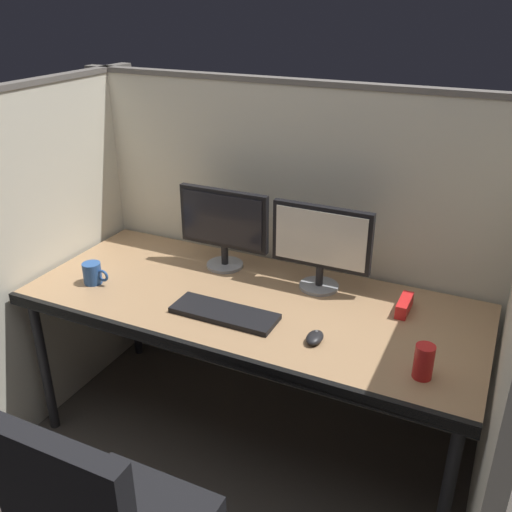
{
  "coord_description": "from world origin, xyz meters",
  "views": [
    {
      "loc": [
        0.9,
        -1.55,
        1.91
      ],
      "look_at": [
        0.0,
        0.35,
        0.92
      ],
      "focal_mm": 39.79,
      "sensor_mm": 36.0,
      "label": 1
    }
  ],
  "objects_px": {
    "monitor_right": "(321,242)",
    "red_stapler": "(404,305)",
    "desk": "(250,311)",
    "soda_can": "(424,362)",
    "monitor_left": "(224,223)",
    "keyboard_main": "(224,313)",
    "computer_mouse": "(315,338)",
    "coffee_mug": "(93,273)"
  },
  "relations": [
    {
      "from": "desk",
      "to": "soda_can",
      "type": "relative_size",
      "value": 15.57
    },
    {
      "from": "keyboard_main",
      "to": "soda_can",
      "type": "bearing_deg",
      "value": -4.72
    },
    {
      "from": "desk",
      "to": "coffee_mug",
      "type": "xyz_separation_m",
      "value": [
        -0.69,
        -0.15,
        0.1
      ]
    },
    {
      "from": "monitor_left",
      "to": "red_stapler",
      "type": "xyz_separation_m",
      "value": [
        0.84,
        -0.05,
        -0.19
      ]
    },
    {
      "from": "coffee_mug",
      "to": "desk",
      "type": "bearing_deg",
      "value": 12.18
    },
    {
      "from": "computer_mouse",
      "to": "monitor_left",
      "type": "bearing_deg",
      "value": 145.34
    },
    {
      "from": "monitor_right",
      "to": "computer_mouse",
      "type": "xyz_separation_m",
      "value": [
        0.13,
        -0.4,
        -0.2
      ]
    },
    {
      "from": "monitor_left",
      "to": "soda_can",
      "type": "xyz_separation_m",
      "value": [
        0.99,
        -0.46,
        -0.15
      ]
    },
    {
      "from": "monitor_left",
      "to": "computer_mouse",
      "type": "height_order",
      "value": "monitor_left"
    },
    {
      "from": "red_stapler",
      "to": "soda_can",
      "type": "xyz_separation_m",
      "value": [
        0.15,
        -0.4,
        0.03
      ]
    },
    {
      "from": "monitor_left",
      "to": "red_stapler",
      "type": "bearing_deg",
      "value": -3.66
    },
    {
      "from": "keyboard_main",
      "to": "computer_mouse",
      "type": "relative_size",
      "value": 4.48
    },
    {
      "from": "keyboard_main",
      "to": "red_stapler",
      "type": "xyz_separation_m",
      "value": [
        0.64,
        0.34,
        0.02
      ]
    },
    {
      "from": "desk",
      "to": "soda_can",
      "type": "bearing_deg",
      "value": -15.95
    },
    {
      "from": "monitor_left",
      "to": "monitor_right",
      "type": "bearing_deg",
      "value": -1.29
    },
    {
      "from": "coffee_mug",
      "to": "monitor_left",
      "type": "bearing_deg",
      "value": 41.52
    },
    {
      "from": "monitor_left",
      "to": "monitor_right",
      "type": "distance_m",
      "value": 0.47
    },
    {
      "from": "monitor_left",
      "to": "coffee_mug",
      "type": "xyz_separation_m",
      "value": [
        -0.44,
        -0.39,
        -0.17
      ]
    },
    {
      "from": "computer_mouse",
      "to": "soda_can",
      "type": "xyz_separation_m",
      "value": [
        0.4,
        -0.04,
        0.04
      ]
    },
    {
      "from": "desk",
      "to": "coffee_mug",
      "type": "height_order",
      "value": "coffee_mug"
    },
    {
      "from": "monitor_right",
      "to": "computer_mouse",
      "type": "relative_size",
      "value": 4.48
    },
    {
      "from": "desk",
      "to": "monitor_right",
      "type": "relative_size",
      "value": 4.42
    },
    {
      "from": "desk",
      "to": "keyboard_main",
      "type": "height_order",
      "value": "keyboard_main"
    },
    {
      "from": "coffee_mug",
      "to": "soda_can",
      "type": "distance_m",
      "value": 1.43
    },
    {
      "from": "monitor_left",
      "to": "keyboard_main",
      "type": "relative_size",
      "value": 1.0
    },
    {
      "from": "keyboard_main",
      "to": "red_stapler",
      "type": "height_order",
      "value": "red_stapler"
    },
    {
      "from": "monitor_left",
      "to": "coffee_mug",
      "type": "bearing_deg",
      "value": -138.48
    },
    {
      "from": "monitor_left",
      "to": "computer_mouse",
      "type": "xyz_separation_m",
      "value": [
        0.59,
        -0.41,
        -0.2
      ]
    },
    {
      "from": "monitor_right",
      "to": "keyboard_main",
      "type": "height_order",
      "value": "monitor_right"
    },
    {
      "from": "desk",
      "to": "red_stapler",
      "type": "bearing_deg",
      "value": 17.62
    },
    {
      "from": "red_stapler",
      "to": "computer_mouse",
      "type": "bearing_deg",
      "value": -125.03
    },
    {
      "from": "desk",
      "to": "keyboard_main",
      "type": "relative_size",
      "value": 4.42
    },
    {
      "from": "keyboard_main",
      "to": "red_stapler",
      "type": "bearing_deg",
      "value": 27.93
    },
    {
      "from": "computer_mouse",
      "to": "soda_can",
      "type": "height_order",
      "value": "soda_can"
    },
    {
      "from": "monitor_right",
      "to": "soda_can",
      "type": "xyz_separation_m",
      "value": [
        0.52,
        -0.44,
        -0.15
      ]
    },
    {
      "from": "monitor_left",
      "to": "keyboard_main",
      "type": "bearing_deg",
      "value": -61.99
    },
    {
      "from": "monitor_right",
      "to": "red_stapler",
      "type": "relative_size",
      "value": 2.87
    },
    {
      "from": "desk",
      "to": "keyboard_main",
      "type": "distance_m",
      "value": 0.16
    },
    {
      "from": "desk",
      "to": "monitor_left",
      "type": "distance_m",
      "value": 0.44
    },
    {
      "from": "soda_can",
      "to": "keyboard_main",
      "type": "bearing_deg",
      "value": 175.28
    },
    {
      "from": "computer_mouse",
      "to": "monitor_right",
      "type": "bearing_deg",
      "value": 107.49
    },
    {
      "from": "monitor_left",
      "to": "red_stapler",
      "type": "height_order",
      "value": "monitor_left"
    }
  ]
}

